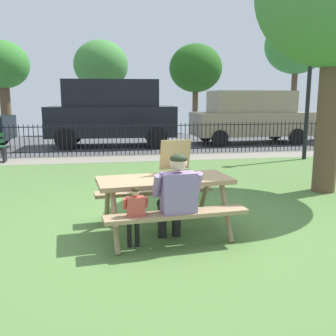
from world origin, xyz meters
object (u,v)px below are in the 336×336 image
(far_tree_right, at_px, (297,46))
(parked_car_right, at_px, (251,116))
(picnic_table_foreground, at_px, (164,190))
(far_tree_midright, at_px, (196,69))
(adult_at_table, at_px, (176,195))
(child_at_table, at_px, (135,212))
(parked_car_center, at_px, (112,111))
(far_tree_center, at_px, (101,65))
(far_tree_midleft, at_px, (3,66))
(lamp_post_walkway, at_px, (310,75))
(pizza_box_open, at_px, (179,169))

(far_tree_right, bearing_deg, parked_car_right, -129.58)
(picnic_table_foreground, xyz_separation_m, far_tree_midright, (4.20, 15.46, 2.73))
(picnic_table_foreground, distance_m, adult_at_table, 0.50)
(adult_at_table, height_order, child_at_table, adult_at_table)
(parked_car_center, bearing_deg, far_tree_center, 93.38)
(parked_car_center, height_order, far_tree_midleft, far_tree_midleft)
(picnic_table_foreground, relative_size, child_at_table, 2.39)
(lamp_post_walkway, distance_m, parked_car_center, 7.00)
(child_at_table, distance_m, far_tree_midright, 16.95)
(far_tree_midleft, relative_size, far_tree_right, 0.73)
(picnic_table_foreground, relative_size, far_tree_right, 0.31)
(pizza_box_open, height_order, child_at_table, pizza_box_open)
(picnic_table_foreground, xyz_separation_m, adult_at_table, (0.07, -0.50, 0.06))
(picnic_table_foreground, distance_m, far_tree_midleft, 16.67)
(adult_at_table, distance_m, far_tree_center, 16.22)
(far_tree_midleft, relative_size, far_tree_center, 0.97)
(far_tree_midright, bearing_deg, picnic_table_foreground, -105.20)
(far_tree_midright, xyz_separation_m, far_tree_right, (5.75, 0.00, 1.31))
(far_tree_right, bearing_deg, pizza_box_open, -122.35)
(parked_car_center, bearing_deg, lamp_post_walkway, -35.66)
(far_tree_center, distance_m, far_tree_right, 10.82)
(picnic_table_foreground, xyz_separation_m, far_tree_center, (-0.80, 15.46, 2.84))
(adult_at_table, relative_size, parked_car_right, 0.26)
(pizza_box_open, bearing_deg, picnic_table_foreground, -153.80)
(child_at_table, height_order, far_tree_right, far_tree_right)
(parked_car_right, height_order, far_tree_right, far_tree_right)
(pizza_box_open, bearing_deg, far_tree_midleft, 110.76)
(picnic_table_foreground, bearing_deg, child_at_table, -128.02)
(far_tree_midright, distance_m, far_tree_right, 5.89)
(picnic_table_foreground, xyz_separation_m, parked_car_center, (-0.45, 9.50, 0.71))
(child_at_table, bearing_deg, lamp_post_walkway, 47.22)
(far_tree_center, bearing_deg, lamp_post_walkway, -59.17)
(child_at_table, height_order, parked_car_center, parked_car_center)
(parked_car_right, xyz_separation_m, far_tree_right, (4.93, 5.96, 3.54))
(parked_car_center, height_order, far_tree_center, far_tree_center)
(parked_car_center, distance_m, far_tree_midright, 7.83)
(far_tree_midleft, bearing_deg, far_tree_center, 0.00)
(pizza_box_open, xyz_separation_m, lamp_post_walkway, (4.94, 5.37, 1.59))
(picnic_table_foreground, relative_size, adult_at_table, 1.63)
(picnic_table_foreground, bearing_deg, far_tree_right, 57.25)
(far_tree_midleft, bearing_deg, picnic_table_foreground, -70.09)
(parked_car_center, bearing_deg, far_tree_midleft, 130.83)
(far_tree_midleft, height_order, far_tree_center, far_tree_center)
(pizza_box_open, height_order, far_tree_midleft, far_tree_midleft)
(adult_at_table, relative_size, far_tree_midright, 0.26)
(parked_car_right, bearing_deg, parked_car_center, -180.00)
(parked_car_right, relative_size, far_tree_center, 0.99)
(picnic_table_foreground, relative_size, pizza_box_open, 3.46)
(lamp_post_walkway, distance_m, parked_car_right, 4.25)
(pizza_box_open, distance_m, far_tree_right, 18.57)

